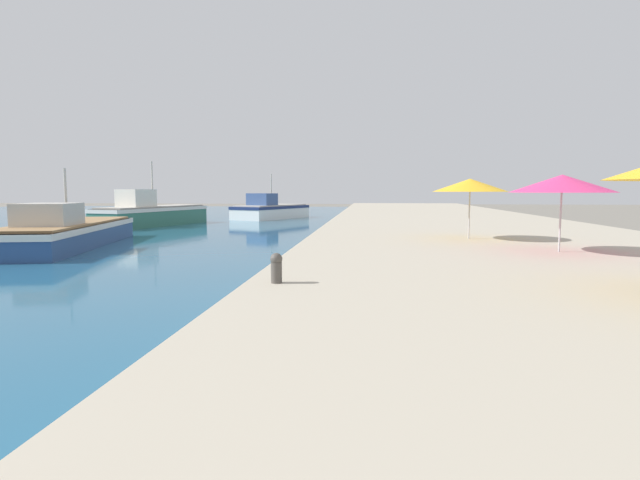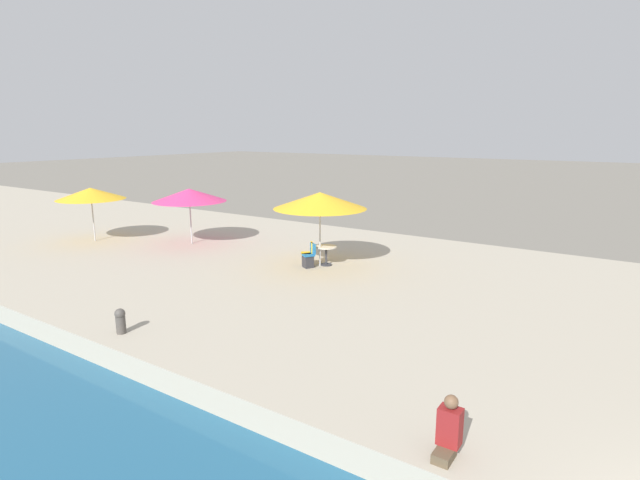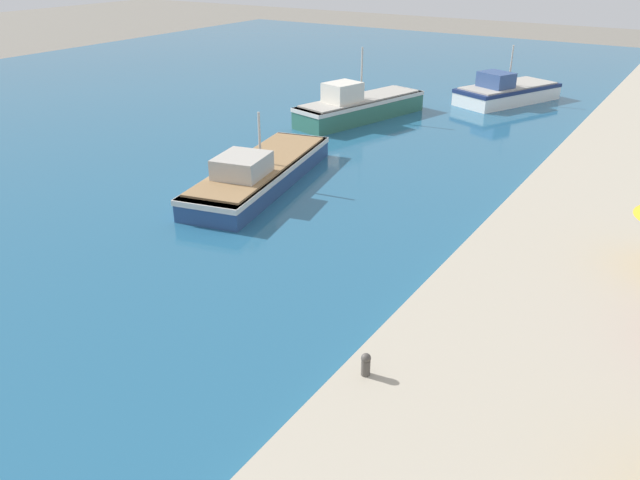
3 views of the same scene
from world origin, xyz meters
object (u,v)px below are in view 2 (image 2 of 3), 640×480
cafe_table (326,252)px  cafe_chair_left (307,257)px  cafe_umbrella_pink (320,200)px  person_at_quay (449,429)px  cafe_chair_right (309,259)px  cafe_umbrella_striped (91,194)px  cafe_umbrella_white (189,195)px  mooring_bollard (120,320)px

cafe_table → cafe_chair_left: 0.75m
cafe_umbrella_pink → cafe_chair_left: cafe_umbrella_pink is taller
cafe_umbrella_pink → person_at_quay: cafe_umbrella_pink is taller
person_at_quay → cafe_table: bearing=42.4°
cafe_chair_left → cafe_chair_right: bearing=-170.4°
cafe_table → cafe_chair_left: cafe_chair_left is taller
cafe_table → cafe_chair_right: size_ratio=0.88×
cafe_umbrella_pink → cafe_table: (0.19, -0.15, -1.97)m
cafe_umbrella_striped → cafe_table: bearing=-78.5°
cafe_umbrella_white → cafe_chair_right: cafe_umbrella_white is taller
cafe_umbrella_pink → cafe_chair_right: bearing=152.2°
cafe_umbrella_pink → cafe_umbrella_white: 6.98m
cafe_umbrella_striped → cafe_chair_left: cafe_umbrella_striped is taller
cafe_umbrella_pink → cafe_chair_left: (-0.27, 0.41, -2.17)m
cafe_table → mooring_bollard: cafe_table is taller
cafe_umbrella_pink → cafe_umbrella_white: bearing=90.3°
cafe_umbrella_white → cafe_table: (0.23, -7.13, -1.68)m
cafe_umbrella_white → person_at_quay: size_ratio=3.25×
cafe_chair_right → person_at_quay: size_ratio=0.90×
person_at_quay → mooring_bollard: 8.56m
cafe_table → cafe_umbrella_white: bearing=91.8°
cafe_chair_left → person_at_quay: person_at_quay is taller
cafe_umbrella_striped → person_at_quay: cafe_umbrella_striped is taller
cafe_chair_right → cafe_umbrella_white: bearing=28.1°
cafe_umbrella_striped → cafe_chair_right: bearing=-81.2°
cafe_umbrella_striped → cafe_table: cafe_umbrella_striped is taller
cafe_umbrella_white → cafe_chair_left: size_ratio=3.60×
person_at_quay → mooring_bollard: size_ratio=1.54×
cafe_chair_right → mooring_bollard: size_ratio=1.39×
cafe_umbrella_white → cafe_umbrella_pink: bearing=-89.7°
cafe_umbrella_striped → cafe_table: (2.31, -11.34, -1.68)m
cafe_chair_right → mooring_bollard: bearing=118.4°
person_at_quay → cafe_chair_left: bearing=46.0°
cafe_table → cafe_chair_left: bearing=129.4°
cafe_table → cafe_umbrella_striped: bearing=101.5°
cafe_chair_left → cafe_umbrella_striped: bearing=60.3°
cafe_table → cafe_chair_right: (-0.62, 0.38, -0.21)m
cafe_table → cafe_chair_right: 0.75m
cafe_umbrella_pink → mooring_bollard: 8.47m
cafe_table → person_at_quay: bearing=-137.6°
cafe_umbrella_striped → cafe_table: 11.70m
cafe_chair_left → person_at_quay: 11.59m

